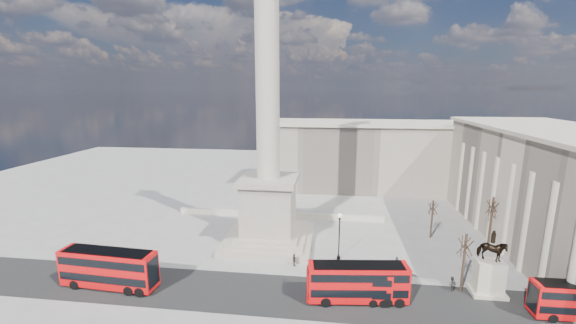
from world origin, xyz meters
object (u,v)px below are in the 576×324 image
at_px(nelsons_column, 268,165).
at_px(pedestrian_standing, 452,284).
at_px(pedestrian_walking, 397,263).
at_px(red_bus_b, 358,282).
at_px(red_bus_a, 109,268).
at_px(red_bus_c, 349,285).
at_px(equestrian_statue, 489,272).
at_px(pedestrian_crossing, 294,260).
at_px(victorian_lamp, 339,233).

xyz_separation_m(nelsons_column, pedestrian_standing, (24.99, -11.50, -11.97)).
bearing_deg(pedestrian_walking, red_bus_b, -145.55).
height_order(red_bus_a, red_bus_c, red_bus_a).
bearing_deg(pedestrian_walking, red_bus_c, -149.48).
bearing_deg(equestrian_statue, pedestrian_standing, 178.48).
bearing_deg(red_bus_b, pedestrian_crossing, 132.00).
relative_size(nelsons_column, pedestrian_crossing, 26.91).
xyz_separation_m(pedestrian_walking, pedestrian_crossing, (-14.26, -1.02, 0.04)).
distance_m(nelsons_column, equestrian_statue, 32.90).
bearing_deg(pedestrian_walking, red_bus_a, 173.75).
bearing_deg(red_bus_b, equestrian_statue, 6.23).
relative_size(red_bus_b, pedestrian_standing, 6.20).
bearing_deg(nelsons_column, red_bus_a, -137.42).
bearing_deg(equestrian_statue, pedestrian_crossing, 170.85).
relative_size(nelsons_column, equestrian_statue, 6.05).
bearing_deg(red_bus_a, pedestrian_walking, 17.63).
xyz_separation_m(nelsons_column, red_bus_a, (-17.42, -16.01, -10.31)).
distance_m(red_bus_b, pedestrian_walking, 10.42).
xyz_separation_m(red_bus_c, pedestrian_crossing, (-7.27, 7.62, -1.15)).
bearing_deg(nelsons_column, equestrian_statue, -21.75).
bearing_deg(red_bus_c, victorian_lamp, 91.34).
distance_m(red_bus_c, equestrian_statue, 17.28).
bearing_deg(red_bus_b, pedestrian_walking, 48.58).
relative_size(red_bus_a, equestrian_statue, 1.50).
distance_m(red_bus_c, pedestrian_standing, 13.36).
distance_m(red_bus_a, pedestrian_walking, 37.86).
bearing_deg(pedestrian_crossing, pedestrian_walking, -109.71).
relative_size(pedestrian_standing, pedestrian_crossing, 1.03).
bearing_deg(nelsons_column, pedestrian_walking, -19.22).
relative_size(equestrian_statue, pedestrian_walking, 4.62).
height_order(nelsons_column, red_bus_c, nelsons_column).
bearing_deg(pedestrian_crossing, victorian_lamp, -90.20).
bearing_deg(pedestrian_standing, pedestrian_crossing, -53.03).
xyz_separation_m(pedestrian_walking, pedestrian_standing, (5.76, -4.79, 0.06)).
xyz_separation_m(nelsons_column, pedestrian_walking, (19.23, -6.71, -12.03)).
bearing_deg(victorian_lamp, red_bus_a, -158.96).
height_order(equestrian_statue, pedestrian_crossing, equestrian_statue).
relative_size(red_bus_a, red_bus_b, 1.05).
height_order(pedestrian_walking, pedestrian_standing, pedestrian_standing).
relative_size(red_bus_b, pedestrian_walking, 6.60).
xyz_separation_m(nelsons_column, pedestrian_crossing, (4.97, -7.72, -11.99)).
height_order(red_bus_c, pedestrian_crossing, red_bus_c).
relative_size(equestrian_statue, pedestrian_crossing, 4.45).
height_order(equestrian_statue, pedestrian_walking, equestrian_statue).
bearing_deg(red_bus_b, nelsons_column, 124.96).
xyz_separation_m(red_bus_b, pedestrian_crossing, (-8.34, 7.41, -1.53)).
bearing_deg(pedestrian_crossing, equestrian_statue, -122.95).
distance_m(nelsons_column, victorian_lamp, 15.07).
bearing_deg(equestrian_statue, red_bus_b, -167.39).
relative_size(red_bus_c, pedestrian_walking, 5.56).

